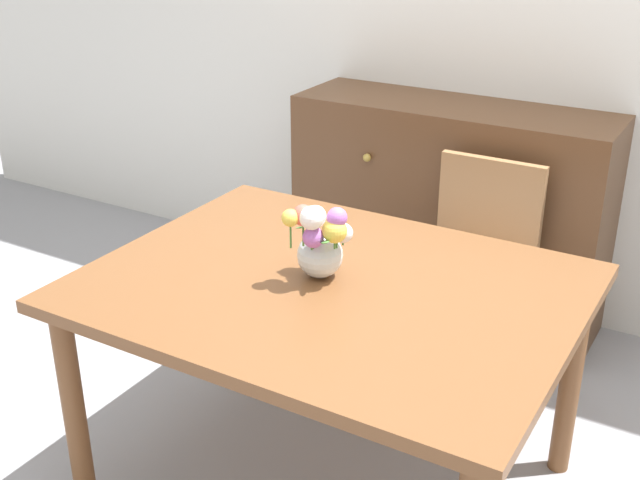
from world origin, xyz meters
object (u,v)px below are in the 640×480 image
dining_table (331,308)px  dresser (448,213)px  chair_far (476,258)px  flower_vase (320,241)px

dining_table → dresser: bearing=96.2°
chair_far → flower_vase: size_ratio=3.51×
dining_table → chair_far: chair_far is taller
chair_far → dresser: dresser is taller
dining_table → dresser: dresser is taller
dining_table → flower_vase: 0.22m
chair_far → dresser: size_ratio=0.64×
dresser → flower_vase: flower_vase is taller
dresser → dining_table: bearing=-83.8°
chair_far → dining_table: bearing=80.8°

